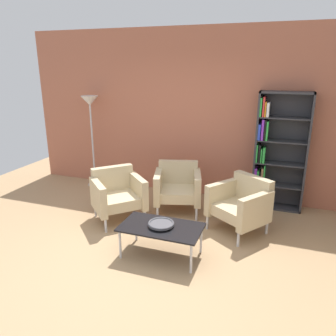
{
  "coord_description": "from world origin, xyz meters",
  "views": [
    {
      "loc": [
        1.51,
        -3.13,
        2.28
      ],
      "look_at": [
        0.09,
        0.84,
        0.95
      ],
      "focal_mm": 35.05,
      "sensor_mm": 36.0,
      "label": 1
    }
  ],
  "objects": [
    {
      "name": "ground_plane",
      "position": [
        0.0,
        0.0,
        0.0
      ],
      "size": [
        8.32,
        8.32,
        0.0
      ],
      "primitive_type": "plane",
      "color": "tan"
    },
    {
      "name": "armchair_corner_red",
      "position": [
        -0.78,
        0.97,
        0.41
      ],
      "size": [
        0.95,
        0.95,
        0.78
      ],
      "rotation": [
        0.0,
        0.0,
        0.8
      ],
      "color": "#C6B289",
      "rests_on": "ground_plane"
    },
    {
      "name": "bookshelf_tall",
      "position": [
        1.42,
        2.25,
        0.93
      ],
      "size": [
        0.8,
        0.3,
        1.9
      ],
      "color": "#333338",
      "rests_on": "ground_plane"
    },
    {
      "name": "decorative_bowl",
      "position": [
        0.22,
        0.22,
        0.43
      ],
      "size": [
        0.32,
        0.32,
        0.05
      ],
      "color": "#4C4C51",
      "rests_on": "coffee_table_low"
    },
    {
      "name": "floor_lamp_torchiere",
      "position": [
        -1.92,
        2.15,
        1.45
      ],
      "size": [
        0.32,
        0.32,
        1.74
      ],
      "color": "silver",
      "rests_on": "ground_plane"
    },
    {
      "name": "coffee_table_low",
      "position": [
        0.22,
        0.22,
        0.37
      ],
      "size": [
        1.0,
        0.56,
        0.4
      ],
      "color": "black",
      "rests_on": "ground_plane"
    },
    {
      "name": "brick_back_panel",
      "position": [
        0.0,
        2.46,
        1.45
      ],
      "size": [
        6.4,
        0.12,
        2.9
      ],
      "primitive_type": "cube",
      "color": "#B2664C",
      "rests_on": "ground_plane"
    },
    {
      "name": "armchair_spare_guest",
      "position": [
        1.05,
        1.22,
        0.41
      ],
      "size": [
        0.94,
        0.93,
        0.78
      ],
      "rotation": [
        0.0,
        0.0,
        -0.6
      ],
      "color": "#C6B289",
      "rests_on": "ground_plane"
    },
    {
      "name": "armchair_by_bookshelf",
      "position": [
        -0.01,
        1.57,
        0.41
      ],
      "size": [
        0.87,
        0.83,
        0.78
      ],
      "rotation": [
        0.0,
        0.0,
        0.29
      ],
      "color": "#C6B289",
      "rests_on": "ground_plane"
    }
  ]
}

